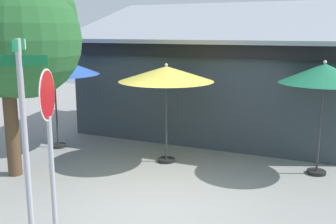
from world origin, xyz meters
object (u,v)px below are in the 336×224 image
at_px(street_sign_post, 24,124).
at_px(patio_umbrella_royal_blue_left, 54,66).
at_px(stop_sign, 50,132).
at_px(patio_umbrella_forest_green_right, 324,74).
at_px(patio_umbrella_mustard_center, 166,75).
at_px(shade_tree, 8,28).

bearing_deg(street_sign_post, patio_umbrella_royal_blue_left, 124.88).
distance_m(stop_sign, patio_umbrella_forest_green_right, 6.25).
bearing_deg(patio_umbrella_mustard_center, shade_tree, -137.29).
distance_m(patio_umbrella_royal_blue_left, patio_umbrella_mustard_center, 3.40).
bearing_deg(patio_umbrella_royal_blue_left, shade_tree, -71.05).
bearing_deg(shade_tree, stop_sign, -37.89).
bearing_deg(stop_sign, patio_umbrella_forest_green_right, 58.13).
distance_m(patio_umbrella_mustard_center, patio_umbrella_forest_green_right, 3.66).
distance_m(stop_sign, shade_tree, 3.96).
relative_size(street_sign_post, stop_sign, 1.14).
relative_size(street_sign_post, patio_umbrella_royal_blue_left, 1.20).
distance_m(stop_sign, patio_umbrella_royal_blue_left, 5.91).
bearing_deg(shade_tree, patio_umbrella_royal_blue_left, 108.95).
distance_m(patio_umbrella_forest_green_right, shade_tree, 6.98).
bearing_deg(stop_sign, patio_umbrella_mustard_center, 93.80).
xyz_separation_m(street_sign_post, shade_tree, (-2.26, 2.07, 1.42)).
bearing_deg(patio_umbrella_forest_green_right, patio_umbrella_royal_blue_left, -174.18).
distance_m(street_sign_post, shade_tree, 3.38).
bearing_deg(street_sign_post, stop_sign, -16.73).
height_order(stop_sign, patio_umbrella_forest_green_right, stop_sign).
relative_size(street_sign_post, shade_tree, 0.63).
bearing_deg(patio_umbrella_forest_green_right, street_sign_post, -127.72).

